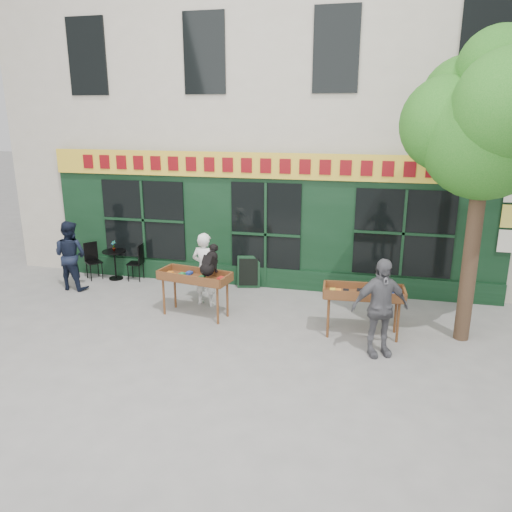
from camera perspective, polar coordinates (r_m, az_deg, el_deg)
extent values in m
plane|color=slate|center=(10.39, -1.68, -7.70)|extent=(80.00, 80.00, 0.00)
cube|color=beige|center=(15.41, 4.30, 19.05)|extent=(14.00, 7.00, 10.00)
cube|color=black|center=(12.14, 1.23, 3.76)|extent=(11.00, 0.16, 3.20)
cube|color=yellow|center=(11.81, 1.15, 10.29)|extent=(11.00, 0.06, 0.60)
cube|color=maroon|center=(11.77, 1.11, 10.27)|extent=(9.60, 0.03, 0.34)
cube|color=black|center=(12.41, 1.10, -2.44)|extent=(11.00, 0.10, 0.50)
cube|color=black|center=(12.11, 1.13, 2.51)|extent=(1.70, 0.05, 2.50)
cube|color=black|center=(13.10, -12.70, 4.06)|extent=(2.20, 0.05, 2.00)
cube|color=black|center=(11.82, 16.48, 2.50)|extent=(2.20, 0.05, 2.00)
cube|color=silver|center=(12.14, 26.87, 1.51)|extent=(0.42, 0.02, 0.50)
cube|color=#E5D14C|center=(12.03, 27.20, 4.05)|extent=(0.42, 0.02, 0.50)
cylinder|color=#382619|center=(9.94, 23.43, 0.82)|extent=(0.28, 0.28, 3.60)
sphere|color=#166016|center=(9.66, 24.76, 12.34)|extent=(2.20, 2.20, 2.20)
sphere|color=#166016|center=(9.75, 21.13, 13.93)|extent=(1.70, 1.70, 1.70)
sphere|color=#166016|center=(9.10, 27.12, 15.09)|extent=(1.80, 1.80, 1.80)
sphere|color=#166016|center=(10.19, 22.82, 16.07)|extent=(1.60, 1.60, 1.60)
sphere|color=#166016|center=(9.79, 26.04, 18.71)|extent=(1.40, 1.40, 1.40)
cylinder|color=brown|center=(10.87, -10.49, -4.61)|extent=(0.05, 0.05, 0.80)
cylinder|color=brown|center=(10.23, -4.41, -5.71)|extent=(0.05, 0.05, 0.80)
cylinder|color=brown|center=(11.21, -9.24, -3.90)|extent=(0.05, 0.05, 0.80)
cylinder|color=brown|center=(10.59, -3.29, -4.91)|extent=(0.05, 0.05, 0.80)
cube|color=brown|center=(10.57, -7.01, -2.64)|extent=(1.58, 0.84, 0.05)
cube|color=brown|center=(10.31, -7.85, -2.69)|extent=(1.48, 0.31, 0.18)
cube|color=brown|center=(10.78, -6.25, -1.79)|extent=(1.48, 0.31, 0.18)
cube|color=brown|center=(10.55, -7.03, -2.33)|extent=(1.35, 0.62, 0.06)
imported|color=white|center=(11.14, -5.86, -1.53)|extent=(0.67, 0.50, 1.67)
cylinder|color=brown|center=(9.72, 8.23, -7.03)|extent=(0.05, 0.05, 0.80)
cylinder|color=brown|center=(9.80, 15.91, -7.33)|extent=(0.05, 0.05, 0.80)
cylinder|color=brown|center=(10.13, 8.30, -6.07)|extent=(0.05, 0.05, 0.80)
cylinder|color=brown|center=(10.20, 15.66, -6.36)|extent=(0.05, 0.05, 0.80)
cube|color=brown|center=(9.79, 12.18, -4.43)|extent=(1.54, 0.68, 0.05)
cube|color=brown|center=(9.49, 12.28, -4.59)|extent=(1.50, 0.14, 0.18)
cube|color=brown|center=(10.04, 12.14, -3.43)|extent=(1.50, 0.14, 0.18)
cube|color=brown|center=(9.77, 12.20, -4.10)|extent=(1.32, 0.49, 0.06)
imported|color=#535358|center=(9.06, 13.97, -5.74)|extent=(1.13, 0.82, 1.79)
cylinder|color=black|center=(13.56, -15.68, -2.46)|extent=(0.36, 0.36, 0.03)
cylinder|color=black|center=(13.45, -15.80, -1.00)|extent=(0.04, 0.04, 0.72)
cylinder|color=black|center=(13.35, -15.92, 0.52)|extent=(0.60, 0.60, 0.03)
cube|color=black|center=(13.62, -18.05, -0.67)|extent=(0.51, 0.51, 0.03)
cube|color=black|center=(13.71, -18.38, 0.49)|extent=(0.25, 0.30, 0.50)
cylinder|color=black|center=(13.51, -18.35, -1.86)|extent=(0.02, 0.02, 0.44)
cylinder|color=black|center=(13.60, -17.16, -1.64)|extent=(0.02, 0.02, 0.44)
cylinder|color=black|center=(13.78, -18.76, -1.55)|extent=(0.02, 0.02, 0.44)
cylinder|color=black|center=(13.87, -17.59, -1.33)|extent=(0.02, 0.02, 0.44)
cube|color=black|center=(13.22, -13.63, -0.82)|extent=(0.39, 0.39, 0.03)
cube|color=black|center=(13.09, -13.01, 0.19)|extent=(0.06, 0.36, 0.50)
cylinder|color=black|center=(13.47, -13.93, -1.55)|extent=(0.02, 0.02, 0.44)
cylinder|color=black|center=(13.21, -14.41, -1.94)|extent=(0.02, 0.02, 0.44)
cylinder|color=black|center=(13.37, -12.74, -1.61)|extent=(0.02, 0.02, 0.44)
cylinder|color=black|center=(13.10, -13.19, -2.00)|extent=(0.02, 0.02, 0.44)
imported|color=gray|center=(13.31, -15.97, 1.13)|extent=(0.17, 0.15, 0.27)
imported|color=black|center=(12.93, -20.45, 0.08)|extent=(0.88, 0.71, 1.70)
cube|color=black|center=(12.34, -0.84, -1.81)|extent=(0.59, 0.30, 0.79)
cube|color=black|center=(12.32, -0.87, -1.84)|extent=(0.48, 0.26, 0.65)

